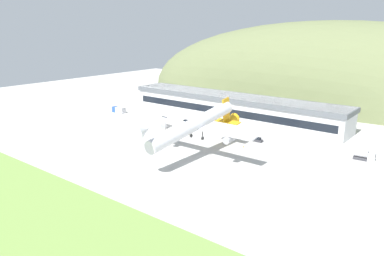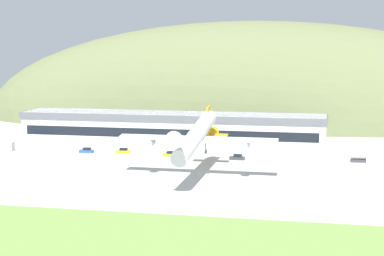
% 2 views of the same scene
% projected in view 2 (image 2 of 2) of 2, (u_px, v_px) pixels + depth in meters
% --- Properties ---
extents(ground_plane, '(372.49, 372.49, 0.00)m').
position_uv_depth(ground_plane, '(162.00, 176.00, 169.23)').
color(ground_plane, '#B7B5AF').
extents(grass_strip_foreground, '(335.24, 31.53, 0.08)m').
position_uv_depth(grass_strip_foreground, '(92.00, 234.00, 118.38)').
color(grass_strip_foreground, '#759947').
rests_on(grass_strip_foreground, ground_plane).
extents(hill_backdrop, '(249.71, 75.34, 89.11)m').
position_uv_depth(hill_backdrop, '(252.00, 123.00, 282.24)').
color(hill_backdrop, '#667047').
rests_on(hill_backdrop, ground_plane).
extents(terminal_building, '(105.73, 17.13, 11.04)m').
position_uv_depth(terminal_building, '(172.00, 127.00, 221.49)').
color(terminal_building, silver).
rests_on(terminal_building, ground_plane).
extents(cargo_airplane, '(41.93, 49.42, 11.32)m').
position_uv_depth(cargo_airplane, '(196.00, 136.00, 165.74)').
color(cargo_airplane, silver).
extents(service_car_0, '(4.59, 1.89, 1.66)m').
position_uv_depth(service_car_0, '(237.00, 157.00, 193.51)').
color(service_car_0, '#333338').
rests_on(service_car_0, ground_plane).
extents(service_car_1, '(4.52, 1.80, 1.64)m').
position_uv_depth(service_car_1, '(87.00, 151.00, 205.73)').
color(service_car_1, '#264C99').
rests_on(service_car_1, ground_plane).
extents(service_car_2, '(4.31, 2.08, 1.60)m').
position_uv_depth(service_car_2, '(170.00, 154.00, 199.07)').
color(service_car_2, gold).
rests_on(service_car_2, ground_plane).
extents(service_car_3, '(4.48, 2.09, 1.69)m').
position_uv_depth(service_car_3, '(123.00, 151.00, 204.84)').
color(service_car_3, gold).
rests_on(service_car_3, ground_plane).
extents(fuel_truck, '(6.52, 2.94, 3.36)m').
position_uv_depth(fuel_truck, '(362.00, 157.00, 189.37)').
color(fuel_truck, silver).
rests_on(fuel_truck, ground_plane).
extents(box_truck, '(7.31, 2.86, 2.86)m').
position_uv_depth(box_truck, '(3.00, 147.00, 209.21)').
color(box_truck, '#264C99').
rests_on(box_truck, ground_plane).
extents(traffic_cone_0, '(0.52, 0.52, 0.58)m').
position_uv_depth(traffic_cone_0, '(232.00, 164.00, 184.97)').
color(traffic_cone_0, orange).
rests_on(traffic_cone_0, ground_plane).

